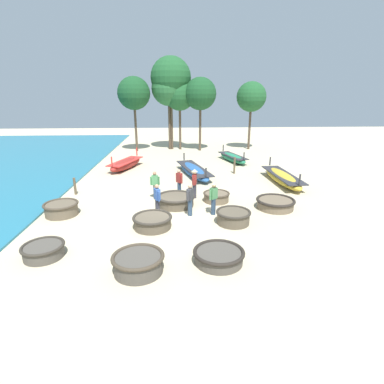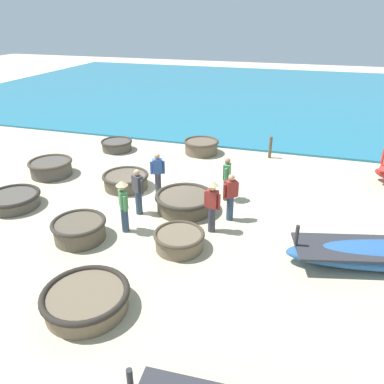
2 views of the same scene
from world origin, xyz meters
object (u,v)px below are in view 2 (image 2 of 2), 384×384
(coracle_upturned, at_px, (51,167))
(fisherman_by_coracle, at_px, (227,178))
(coracle_tilted, at_px, (185,201))
(fisherman_crouching, at_px, (212,203))
(coracle_front_left, at_px, (201,146))
(fisherman_with_hat, at_px, (123,203))
(fisherman_hauling, at_px, (138,191))
(coracle_far_right, at_px, (79,229))
(fisherman_standing_right, at_px, (158,173))
(coracle_nearest, at_px, (117,145))
(coracle_far_left, at_px, (126,180))
(coracle_center, at_px, (86,299))
(coracle_front_right, at_px, (179,240))
(coracle_weathered, at_px, (13,200))
(mooring_post_mid_beach, at_px, (270,147))
(fisherman_standing_left, at_px, (231,196))

(coracle_upturned, relative_size, fisherman_by_coracle, 1.11)
(coracle_tilted, relative_size, fisherman_crouching, 1.20)
(coracle_front_left, bearing_deg, fisherman_with_hat, -2.49)
(fisherman_hauling, bearing_deg, coracle_tilted, 117.00)
(fisherman_hauling, bearing_deg, coracle_far_right, -28.44)
(coracle_upturned, height_order, fisherman_standing_right, fisherman_standing_right)
(coracle_nearest, relative_size, coracle_front_left, 0.91)
(coracle_far_left, relative_size, coracle_tilted, 0.87)
(coracle_center, relative_size, fisherman_with_hat, 1.18)
(coracle_front_left, bearing_deg, coracle_front_right, 11.22)
(coracle_far_right, height_order, fisherman_by_coracle, fisherman_by_coracle)
(coracle_front_right, relative_size, fisherman_hauling, 0.92)
(coracle_front_right, relative_size, coracle_tilted, 0.72)
(coracle_nearest, bearing_deg, coracle_far_left, 31.66)
(coracle_upturned, bearing_deg, coracle_front_right, 62.66)
(coracle_front_left, bearing_deg, coracle_weathered, -33.76)
(coracle_front_left, height_order, mooring_post_mid_beach, mooring_post_mid_beach)
(coracle_weathered, height_order, fisherman_standing_left, fisherman_standing_left)
(coracle_center, distance_m, coracle_weathered, 6.17)
(coracle_front_right, bearing_deg, fisherman_crouching, 151.11)
(coracle_upturned, relative_size, fisherman_with_hat, 1.04)
(coracle_tilted, xyz_separation_m, fisherman_crouching, (1.06, 1.19, 0.64))
(fisherman_standing_left, xyz_separation_m, fisherman_by_coracle, (-1.34, -0.41, 0.00))
(coracle_tilted, distance_m, fisherman_crouching, 1.72)
(coracle_nearest, bearing_deg, coracle_weathered, -6.40)
(coracle_front_left, bearing_deg, coracle_far_right, -9.84)
(coracle_front_right, relative_size, fisherman_with_hat, 0.87)
(coracle_upturned, xyz_separation_m, coracle_tilted, (1.23, 6.11, -0.03))
(fisherman_standing_left, bearing_deg, mooring_post_mid_beach, 174.43)
(coracle_center, xyz_separation_m, mooring_post_mid_beach, (-10.94, 2.82, 0.22))
(coracle_upturned, height_order, fisherman_by_coracle, fisherman_by_coracle)
(coracle_far_right, bearing_deg, fisherman_with_hat, 125.47)
(fisherman_by_coracle, bearing_deg, fisherman_standing_left, 17.06)
(fisherman_crouching, distance_m, mooring_post_mid_beach, 6.98)
(fisherman_crouching, bearing_deg, coracle_upturned, -107.37)
(fisherman_standing_right, distance_m, fisherman_with_hat, 2.69)
(coracle_far_right, relative_size, fisherman_standing_right, 1.01)
(fisherman_standing_left, distance_m, fisherman_standing_right, 3.07)
(coracle_weathered, distance_m, fisherman_with_hat, 4.43)
(coracle_nearest, bearing_deg, fisherman_standing_right, 43.45)
(coracle_center, relative_size, fisherman_standing_right, 1.26)
(coracle_weathered, bearing_deg, coracle_tilted, 104.70)
(coracle_far_right, xyz_separation_m, fisherman_hauling, (-1.91, 1.03, 0.51))
(coracle_weathered, relative_size, fisherman_with_hat, 1.08)
(coracle_far_right, relative_size, fisherman_hauling, 1.01)
(coracle_front_left, height_order, fisherman_by_coracle, fisherman_by_coracle)
(coracle_nearest, relative_size, coracle_far_left, 0.86)
(coracle_upturned, xyz_separation_m, coracle_nearest, (-3.51, 1.14, -0.08))
(coracle_weathered, height_order, mooring_post_mid_beach, mooring_post_mid_beach)
(fisherman_hauling, distance_m, fisherman_with_hat, 1.14)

